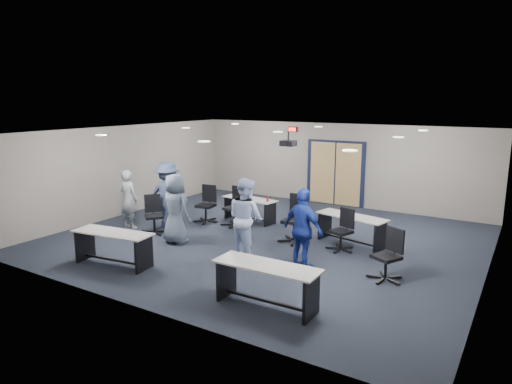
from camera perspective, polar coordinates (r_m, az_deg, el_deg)
The scene contains 25 objects.
floor at distance 11.64m, azimuth 1.42°, elevation -5.86°, with size 10.00×10.00×0.00m, color black.
back_wall at distance 15.31m, azimuth 9.96°, elevation 3.40°, with size 10.00×0.04×2.70m, color gray.
front_wall at distance 7.85m, azimuth -15.35°, elevation -4.70°, with size 10.00×0.04×2.70m, color gray.
left_wall at distance 14.44m, azimuth -15.98°, elevation 2.63°, with size 0.04×9.00×2.70m, color gray.
right_wall at distance 9.86m, azimuth 27.49°, elevation -2.32°, with size 0.04×9.00×2.70m, color gray.
ceiling at distance 11.13m, azimuth 1.49°, elevation 7.51°, with size 10.00×9.00×0.04m, color silver.
double_door at distance 15.32m, azimuth 9.87°, elevation 2.28°, with size 2.00×0.07×2.20m.
exit_sign at distance 15.80m, azimuth 4.59°, elevation 7.81°, with size 0.32×0.07×0.18m.
ceiling_projector at distance 11.44m, azimuth 4.05°, elevation 6.12°, with size 0.35×0.32×0.37m.
ceiling_can_lights at distance 11.35m, azimuth 2.13°, elevation 7.44°, with size 6.24×5.74×0.02m, color white, non-canonical shape.
table_front_left at distance 10.21m, azimuth -17.43°, elevation -6.02°, with size 1.86×0.83×0.73m.
table_front_right at distance 7.85m, azimuth 1.34°, elevation -10.72°, with size 1.87×0.64×0.76m.
table_back_left at distance 13.18m, azimuth -0.80°, elevation -1.66°, with size 1.71×0.75×0.92m.
table_back_right at distance 11.34m, azimuth 11.85°, elevation -4.03°, with size 1.84×0.95×0.71m.
chair_back_a at distance 13.12m, azimuth -6.32°, elevation -1.52°, with size 0.66×0.66×1.05m, color black, non-canonical shape.
chair_back_b at distance 12.67m, azimuth -2.75°, elevation -1.85°, with size 0.69×0.69×1.09m, color black, non-canonical shape.
chair_back_c at distance 11.25m, azimuth 4.83°, elevation -3.40°, with size 0.74×0.74×1.18m, color black, non-canonical shape.
chair_back_d at distance 10.84m, azimuth 10.57°, elevation -4.69°, with size 0.62×0.62×0.98m, color black, non-canonical shape.
chair_loose_left at distance 12.25m, azimuth -12.64°, elevation -2.79°, with size 0.64×0.64×1.01m, color black, non-canonical shape.
chair_loose_right at distance 9.29m, azimuth 15.98°, elevation -7.58°, with size 0.65×0.65×1.03m, color black, non-canonical shape.
person_gray at distance 12.88m, azimuth -15.65°, elevation -0.86°, with size 0.59×0.39×1.61m, color #949EA1.
person_plaid at distance 11.29m, azimuth -10.05°, elevation -2.07°, with size 0.84×0.55×1.72m, color slate.
person_lightblue at distance 10.11m, azimuth -1.29°, elevation -3.26°, with size 0.88×0.68×1.80m, color #C0D3FF.
person_navy at distance 9.41m, azimuth 5.91°, elevation -4.71°, with size 1.01×0.42×1.72m, color navy.
person_back at distance 12.61m, azimuth -10.99°, elevation -0.40°, with size 1.18×0.68×1.83m, color #374263.
Camera 1 is at (5.57, -9.60, 3.51)m, focal length 32.00 mm.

